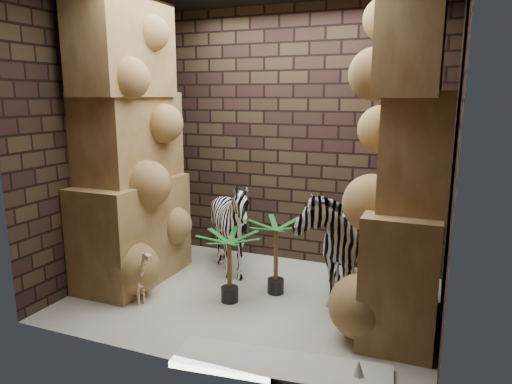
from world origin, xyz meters
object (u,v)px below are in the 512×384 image
at_px(zebra_right, 332,229).
at_px(surfboard, 280,366).
at_px(zebra_left, 231,232).
at_px(giraffe_toy, 135,274).
at_px(palm_front, 276,257).
at_px(palm_back, 229,267).

distance_m(zebra_right, surfboard, 1.60).
height_order(zebra_right, surfboard, zebra_right).
height_order(zebra_left, surfboard, zebra_left).
distance_m(zebra_right, giraffe_toy, 1.98).
bearing_deg(palm_front, zebra_right, 19.48).
relative_size(palm_back, surfboard, 0.44).
bearing_deg(surfboard, giraffe_toy, 155.28).
relative_size(zebra_right, giraffe_toy, 2.31).
xyz_separation_m(zebra_right, surfboard, (-0.03, -1.46, -0.66)).
bearing_deg(palm_front, zebra_left, 155.47).
height_order(zebra_left, palm_back, zebra_left).
distance_m(giraffe_toy, palm_front, 1.39).
bearing_deg(palm_back, surfboard, -47.18).
bearing_deg(palm_back, palm_front, 45.74).
relative_size(zebra_left, surfboard, 0.68).
height_order(palm_back, surfboard, palm_back).
bearing_deg(zebra_left, palm_back, -62.54).
height_order(giraffe_toy, palm_front, palm_front).
bearing_deg(zebra_right, giraffe_toy, -161.71).
bearing_deg(surfboard, zebra_right, 82.02).
distance_m(zebra_right, palm_front, 0.63).
bearing_deg(giraffe_toy, zebra_right, 46.32).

